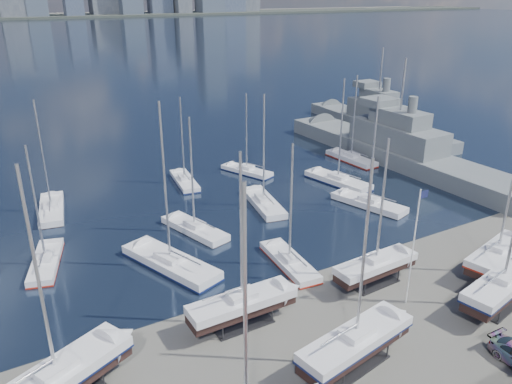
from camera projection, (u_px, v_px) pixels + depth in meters
ground at (386, 326)px, 41.60m from camera, size 1400.00×1400.00×0.00m
water at (11, 39)px, 291.17m from camera, size 1400.00×600.00×0.40m
sailboat_cradle_0 at (57, 379)px, 33.00m from camera, size 10.95×7.24×17.17m
sailboat_cradle_2 at (242, 304)px, 41.11m from camera, size 9.28×2.64×15.19m
sailboat_cradle_3 at (356, 342)px, 36.59m from camera, size 10.42×4.48×16.28m
sailboat_cradle_4 at (376, 265)px, 46.97m from camera, size 8.83×2.84×14.38m
sailboat_cradle_5 at (502, 285)px, 43.58m from camera, size 10.56×4.78×16.45m
sailboat_cradle_6 at (498, 254)px, 48.91m from camera, size 9.82×4.78×15.35m
sailboat_moored_1 at (46, 263)px, 50.75m from camera, size 4.90×9.27×13.34m
sailboat_moored_2 at (52, 210)px, 62.89m from camera, size 4.45×10.26×15.00m
sailboat_moored_3 at (171, 265)px, 50.37m from camera, size 7.15×12.29×17.74m
sailboat_moored_4 at (195, 230)px, 57.74m from camera, size 5.10×9.80×14.25m
sailboat_moored_5 at (185, 182)px, 72.34m from camera, size 3.71×9.10×13.21m
sailboat_moored_6 at (289, 263)px, 50.74m from camera, size 3.37×9.25×13.54m
sailboat_moored_7 at (263, 204)px, 64.77m from camera, size 4.70×10.46×15.26m
sailboat_moored_8 at (247, 171)px, 76.45m from camera, size 5.47×8.85×12.83m
sailboat_moored_9 at (369, 204)px, 64.64m from camera, size 5.50×10.35×15.05m
sailboat_moored_10 at (338, 182)px, 72.35m from camera, size 5.10×10.97×15.82m
sailboat_moored_11 at (351, 159)px, 81.93m from camera, size 3.31×9.90×14.59m
naval_ship_east at (396, 152)px, 81.35m from camera, size 8.55×47.03×18.22m
naval_ship_west at (376, 122)px, 99.62m from camera, size 8.29×38.77×17.46m
flagpole at (415, 241)px, 42.43m from camera, size 0.98×0.12×10.99m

